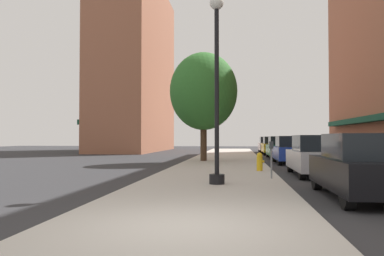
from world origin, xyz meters
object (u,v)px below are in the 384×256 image
Objects in this scene: tree_near at (204,91)px; parking_meter_near at (271,155)px; car_yellow at (272,146)px; car_silver at (315,156)px; car_blue at (290,150)px; car_white at (268,145)px; fire_hydrant at (260,162)px; car_black at (361,167)px; lamppost at (217,85)px; car_green at (280,148)px.

parking_meter_near is at bearing -71.68° from tree_near.
car_yellow reaches higher than parking_meter_near.
car_silver is 7.38m from car_blue.
car_yellow and car_white have the same top height.
car_silver is 1.00× the size of car_blue.
fire_hydrant is 8.47m from tree_near.
tree_near reaches higher than car_silver.
car_black reaches higher than parking_meter_near.
car_blue is at bearing -91.13° from car_white.
lamppost is at bearing -98.70° from car_yellow.
tree_near is at bearing 126.26° from car_silver.
parking_meter_near is 0.30× the size of car_silver.
car_yellow is at bearing 83.24° from fire_hydrant.
car_silver is (5.26, -7.66, -3.65)m from tree_near.
fire_hydrant is 24.32m from car_white.
lamppost is at bearing -106.26° from car_blue.
parking_meter_near is 0.30× the size of car_green.
car_green reaches higher than fire_hydrant.
car_yellow is 1.00× the size of car_white.
car_white reaches higher than parking_meter_near.
car_white is (1.95, 27.36, -0.14)m from parking_meter_near.
car_yellow is (0.00, 11.87, 0.00)m from car_blue.
car_black is 1.00× the size of car_yellow.
fire_hydrant is at bearing -106.50° from car_blue.
lamppost is 1.37× the size of car_blue.
car_blue is (5.26, -0.28, -3.65)m from tree_near.
parking_meter_near is at bearing -96.99° from car_green.
car_white is (0.00, 5.78, 0.00)m from car_yellow.
car_blue is at bearing 88.35° from car_black.
parking_meter_near is 0.30× the size of car_blue.
tree_near is at bearing 114.18° from fire_hydrant.
car_silver and car_blue have the same top height.
fire_hydrant is 0.18× the size of car_white.
tree_near is at bearing 97.17° from lamppost.
fire_hydrant is 0.18× the size of car_silver.
tree_near is (-3.31, 9.98, 3.51)m from parking_meter_near.
car_silver is 1.00× the size of car_green.
car_blue is at bearing -89.53° from car_yellow.
fire_hydrant is 0.12× the size of tree_near.
tree_near is 18.51m from car_white.
car_yellow is at bearing 65.60° from tree_near.
car_yellow is (5.26, 11.59, -3.65)m from tree_near.
lamppost is at bearing -82.83° from tree_near.
car_black is 5.84m from car_silver.
lamppost is 1.37× the size of car_white.
car_white is (0.00, 12.02, 0.00)m from car_green.
car_silver is (3.77, 4.13, -2.39)m from lamppost.
car_green reaches higher than parking_meter_near.
car_silver and car_white have the same top height.
car_black is at bearing -71.82° from fire_hydrant.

